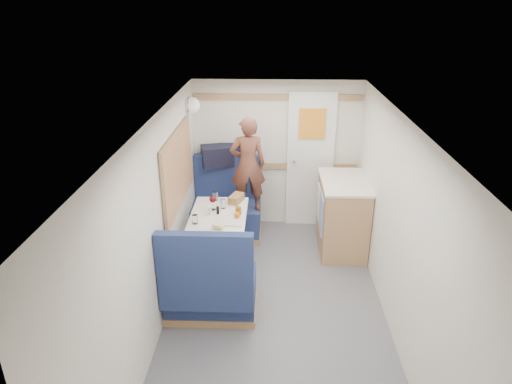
{
  "coord_description": "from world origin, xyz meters",
  "views": [
    {
      "loc": [
        -0.06,
        -3.57,
        2.95
      ],
      "look_at": [
        -0.23,
        0.9,
        1.03
      ],
      "focal_mm": 32.0,
      "sensor_mm": 36.0,
      "label": 1
    }
  ],
  "objects_px": {
    "wine_glass": "(213,200)",
    "cheese_block": "(218,226)",
    "dinette_table": "(219,226)",
    "galley_counter": "(342,215)",
    "bench_far": "(227,214)",
    "beer_glass": "(238,212)",
    "duffel_bag": "(223,155)",
    "bench_near": "(210,291)",
    "tumbler_mid": "(215,196)",
    "dome_light": "(192,105)",
    "orange_fruit": "(237,215)",
    "bread_loaf": "(236,199)",
    "tray": "(231,218)",
    "person": "(248,165)",
    "pepper_grinder": "(218,210)",
    "tumbler_left": "(195,219)",
    "salt_grinder": "(210,211)",
    "tumbler_right": "(223,204)"
  },
  "relations": [
    {
      "from": "galley_counter",
      "to": "tray",
      "type": "height_order",
      "value": "galley_counter"
    },
    {
      "from": "tumbler_left",
      "to": "pepper_grinder",
      "type": "relative_size",
      "value": 1.13
    },
    {
      "from": "dome_light",
      "to": "duffel_bag",
      "type": "xyz_separation_m",
      "value": [
        0.33,
        0.27,
        -0.72
      ]
    },
    {
      "from": "dome_light",
      "to": "orange_fruit",
      "type": "bearing_deg",
      "value": -58.12
    },
    {
      "from": "beer_glass",
      "to": "orange_fruit",
      "type": "bearing_deg",
      "value": -95.18
    },
    {
      "from": "dinette_table",
      "to": "bench_near",
      "type": "xyz_separation_m",
      "value": [
        -0.0,
        -0.86,
        -0.27
      ]
    },
    {
      "from": "person",
      "to": "cheese_block",
      "type": "xyz_separation_m",
      "value": [
        -0.25,
        -1.07,
        -0.3
      ]
    },
    {
      "from": "bench_near",
      "to": "tumbler_mid",
      "type": "xyz_separation_m",
      "value": [
        -0.08,
        1.24,
        0.47
      ]
    },
    {
      "from": "bread_loaf",
      "to": "beer_glass",
      "type": "bearing_deg",
      "value": -82.1
    },
    {
      "from": "cheese_block",
      "to": "bread_loaf",
      "type": "distance_m",
      "value": 0.71
    },
    {
      "from": "bench_far",
      "to": "pepper_grinder",
      "type": "height_order",
      "value": "bench_far"
    },
    {
      "from": "bench_near",
      "to": "beer_glass",
      "type": "distance_m",
      "value": 0.97
    },
    {
      "from": "cheese_block",
      "to": "tray",
      "type": "bearing_deg",
      "value": 65.22
    },
    {
      "from": "tray",
      "to": "tumbler_mid",
      "type": "relative_size",
      "value": 3.53
    },
    {
      "from": "dinette_table",
      "to": "pepper_grinder",
      "type": "bearing_deg",
      "value": -155.95
    },
    {
      "from": "bench_far",
      "to": "orange_fruit",
      "type": "distance_m",
      "value": 1.12
    },
    {
      "from": "bench_near",
      "to": "pepper_grinder",
      "type": "distance_m",
      "value": 0.98
    },
    {
      "from": "person",
      "to": "bench_near",
      "type": "bearing_deg",
      "value": 71.08
    },
    {
      "from": "beer_glass",
      "to": "salt_grinder",
      "type": "bearing_deg",
      "value": 176.59
    },
    {
      "from": "orange_fruit",
      "to": "bench_near",
      "type": "bearing_deg",
      "value": -106.46
    },
    {
      "from": "tumbler_right",
      "to": "salt_grinder",
      "type": "xyz_separation_m",
      "value": [
        -0.13,
        -0.18,
        -0.01
      ]
    },
    {
      "from": "duffel_bag",
      "to": "salt_grinder",
      "type": "height_order",
      "value": "duffel_bag"
    },
    {
      "from": "orange_fruit",
      "to": "duffel_bag",
      "type": "bearing_deg",
      "value": 102.53
    },
    {
      "from": "bench_near",
      "to": "cheese_block",
      "type": "xyz_separation_m",
      "value": [
        0.04,
        0.49,
        0.46
      ]
    },
    {
      "from": "dome_light",
      "to": "tray",
      "type": "bearing_deg",
      "value": -61.02
    },
    {
      "from": "bench_near",
      "to": "duffel_bag",
      "type": "distance_m",
      "value": 2.12
    },
    {
      "from": "bench_far",
      "to": "tumbler_left",
      "type": "distance_m",
      "value": 1.23
    },
    {
      "from": "beer_glass",
      "to": "pepper_grinder",
      "type": "distance_m",
      "value": 0.24
    },
    {
      "from": "dinette_table",
      "to": "galley_counter",
      "type": "distance_m",
      "value": 1.57
    },
    {
      "from": "dome_light",
      "to": "orange_fruit",
      "type": "xyz_separation_m",
      "value": [
        0.61,
        -0.98,
        -0.98
      ]
    },
    {
      "from": "tray",
      "to": "tumbler_left",
      "type": "distance_m",
      "value": 0.4
    },
    {
      "from": "tumbler_mid",
      "to": "tumbler_left",
      "type": "bearing_deg",
      "value": -103.04
    },
    {
      "from": "duffel_bag",
      "to": "cheese_block",
      "type": "xyz_separation_m",
      "value": [
        0.1,
        -1.49,
        -0.28
      ]
    },
    {
      "from": "beer_glass",
      "to": "duffel_bag",
      "type": "bearing_deg",
      "value": 103.69
    },
    {
      "from": "orange_fruit",
      "to": "dome_light",
      "type": "bearing_deg",
      "value": 121.88
    },
    {
      "from": "beer_glass",
      "to": "bread_loaf",
      "type": "relative_size",
      "value": 0.48
    },
    {
      "from": "bench_far",
      "to": "beer_glass",
      "type": "distance_m",
      "value": 1.05
    },
    {
      "from": "duffel_bag",
      "to": "tumbler_mid",
      "type": "bearing_deg",
      "value": -108.61
    },
    {
      "from": "tumbler_left",
      "to": "beer_glass",
      "type": "xyz_separation_m",
      "value": [
        0.45,
        0.2,
        0.0
      ]
    },
    {
      "from": "pepper_grinder",
      "to": "orange_fruit",
      "type": "bearing_deg",
      "value": -28.8
    },
    {
      "from": "bench_far",
      "to": "beer_glass",
      "type": "bearing_deg",
      "value": -76.14
    },
    {
      "from": "bread_loaf",
      "to": "duffel_bag",
      "type": "bearing_deg",
      "value": 106.26
    },
    {
      "from": "bench_near",
      "to": "tumbler_left",
      "type": "relative_size",
      "value": 10.46
    },
    {
      "from": "tumbler_right",
      "to": "duffel_bag",
      "type": "bearing_deg",
      "value": 95.52
    },
    {
      "from": "bench_far",
      "to": "person",
      "type": "height_order",
      "value": "person"
    },
    {
      "from": "orange_fruit",
      "to": "salt_grinder",
      "type": "xyz_separation_m",
      "value": [
        -0.31,
        0.1,
        -0.0
      ]
    },
    {
      "from": "wine_glass",
      "to": "cheese_block",
      "type": "bearing_deg",
      "value": -76.72
    },
    {
      "from": "tumbler_left",
      "to": "tumbler_mid",
      "type": "bearing_deg",
      "value": 76.96
    },
    {
      "from": "cheese_block",
      "to": "wine_glass",
      "type": "xyz_separation_m",
      "value": [
        -0.11,
        0.47,
        0.09
      ]
    },
    {
      "from": "cheese_block",
      "to": "bread_loaf",
      "type": "bearing_deg",
      "value": 78.85
    }
  ]
}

